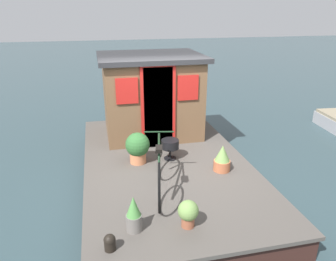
# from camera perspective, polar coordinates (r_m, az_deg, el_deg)

# --- Properties ---
(ground_plane) EXTENTS (60.00, 60.00, 0.00)m
(ground_plane) POSITION_cam_1_polar(r_m,az_deg,el_deg) (6.53, -0.39, -8.82)
(ground_plane) COLOR #2D4247
(houseboat_deck) EXTENTS (5.32, 3.10, 0.45)m
(houseboat_deck) POSITION_cam_1_polar(r_m,az_deg,el_deg) (6.42, -0.40, -7.08)
(houseboat_deck) COLOR #4C4742
(houseboat_deck) RESTS_ON ground_plane
(houseboat_cabin) EXTENTS (1.87, 2.29, 1.83)m
(houseboat_cabin) POSITION_cam_1_polar(r_m,az_deg,el_deg) (7.42, -3.01, 6.35)
(houseboat_cabin) COLOR brown
(houseboat_cabin) RESTS_ON houseboat_deck
(bicycle) EXTENTS (1.72, 0.52, 0.88)m
(bicycle) POSITION_cam_1_polar(r_m,az_deg,el_deg) (5.14, -1.56, -6.79)
(bicycle) COLOR black
(bicycle) RESTS_ON houseboat_deck
(potted_plant_fern) EXTENTS (0.46, 0.46, 0.60)m
(potted_plant_fern) POSITION_cam_1_polar(r_m,az_deg,el_deg) (6.13, -5.40, -2.89)
(potted_plant_fern) COLOR #C6754C
(potted_plant_fern) RESTS_ON houseboat_deck
(potted_plant_ivy) EXTENTS (0.28, 0.28, 0.39)m
(potted_plant_ivy) POSITION_cam_1_polar(r_m,az_deg,el_deg) (4.47, 3.59, -14.28)
(potted_plant_ivy) COLOR #935138
(potted_plant_ivy) RESTS_ON houseboat_deck
(potted_plant_sage) EXTENTS (0.22, 0.22, 0.51)m
(potted_plant_sage) POSITION_cam_1_polar(r_m,az_deg,el_deg) (4.41, -6.08, -14.57)
(potted_plant_sage) COLOR slate
(potted_plant_sage) RESTS_ON houseboat_deck
(potted_plant_rosemary) EXTENTS (0.31, 0.31, 0.49)m
(potted_plant_rosemary) POSITION_cam_1_polar(r_m,az_deg,el_deg) (5.93, 9.57, -4.95)
(potted_plant_rosemary) COLOR #B2603D
(potted_plant_rosemary) RESTS_ON houseboat_deck
(charcoal_grill) EXTENTS (0.34, 0.34, 0.40)m
(charcoal_grill) POSITION_cam_1_polar(r_m,az_deg,el_deg) (6.26, 0.37, -2.59)
(charcoal_grill) COLOR black
(charcoal_grill) RESTS_ON houseboat_deck
(mooring_bollard) EXTENTS (0.15, 0.15, 0.22)m
(mooring_bollard) POSITION_cam_1_polar(r_m,az_deg,el_deg) (4.23, -10.27, -18.88)
(mooring_bollard) COLOR black
(mooring_bollard) RESTS_ON houseboat_deck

